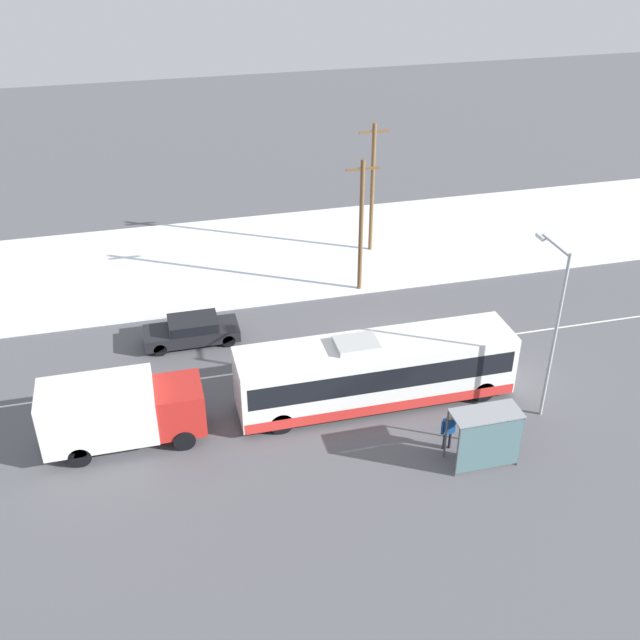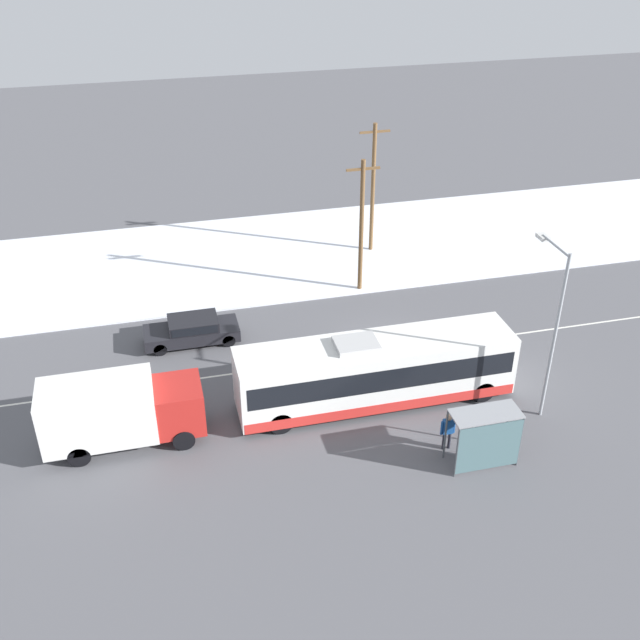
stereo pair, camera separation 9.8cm
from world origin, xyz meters
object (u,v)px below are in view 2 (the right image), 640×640
at_px(city_bus, 375,371).
at_px(utility_pole_snowlot, 373,187).
at_px(utility_pole_roadside, 361,225).
at_px(streetlamp, 552,313).
at_px(bus_shelter, 487,432).
at_px(pedestrian_at_stop, 448,428).
at_px(sedan_car, 192,329).
at_px(box_truck, 118,410).

height_order(city_bus, utility_pole_snowlot, utility_pole_snowlot).
bearing_deg(utility_pole_roadside, streetlamp, -70.47).
relative_size(bus_shelter, utility_pole_snowlot, 0.34).
distance_m(pedestrian_at_stop, bus_shelter, 1.76).
bearing_deg(sedan_car, box_truck, 63.05).
distance_m(streetlamp, utility_pole_roadside, 12.97).
height_order(box_truck, pedestrian_at_stop, box_truck).
bearing_deg(utility_pole_roadside, pedestrian_at_stop, -91.93).
xyz_separation_m(sedan_car, utility_pole_snowlot, (11.67, 7.90, 3.42)).
relative_size(box_truck, utility_pole_snowlot, 0.80).
xyz_separation_m(sedan_car, bus_shelter, (10.09, -11.85, 0.93)).
bearing_deg(sedan_car, utility_pole_roadside, -161.49).
height_order(bus_shelter, streetlamp, streetlamp).
xyz_separation_m(pedestrian_at_stop, streetlamp, (4.79, 1.54, 3.72)).
bearing_deg(box_truck, streetlamp, -6.66).
xyz_separation_m(box_truck, bus_shelter, (13.63, -4.89, 0.05)).
relative_size(city_bus, utility_pole_roadside, 1.60).
bearing_deg(utility_pole_snowlot, box_truck, -135.67).
bearing_deg(streetlamp, bus_shelter, -142.98).
xyz_separation_m(utility_pole_roadside, utility_pole_snowlot, (2.11, 4.70, 0.21)).
height_order(streetlamp, utility_pole_roadside, streetlamp).
height_order(pedestrian_at_stop, utility_pole_roadside, utility_pole_roadside).
xyz_separation_m(box_truck, streetlamp, (17.42, -2.03, 3.17)).
bearing_deg(sedan_car, utility_pole_snowlot, -145.91).
bearing_deg(utility_pole_snowlot, streetlamp, -82.53).
bearing_deg(sedan_car, bus_shelter, 130.42).
relative_size(city_bus, utility_pole_snowlot, 1.52).
xyz_separation_m(pedestrian_at_stop, bus_shelter, (1.00, -1.32, 0.61)).
relative_size(utility_pole_roadside, utility_pole_snowlot, 0.95).
relative_size(streetlamp, utility_pole_roadside, 1.02).
bearing_deg(box_truck, sedan_car, 63.05).
xyz_separation_m(streetlamp, utility_pole_roadside, (-4.33, 12.19, -0.84)).
relative_size(city_bus, box_truck, 1.90).
height_order(sedan_car, utility_pole_snowlot, utility_pole_snowlot).
bearing_deg(bus_shelter, utility_pole_snowlot, 85.44).
height_order(sedan_car, pedestrian_at_stop, pedestrian_at_stop).
relative_size(box_truck, bus_shelter, 2.35).
height_order(box_truck, streetlamp, streetlamp).
bearing_deg(pedestrian_at_stop, city_bus, 116.26).
bearing_deg(city_bus, pedestrian_at_stop, -63.74).
height_order(utility_pole_roadside, utility_pole_snowlot, utility_pole_snowlot).
relative_size(pedestrian_at_stop, streetlamp, 0.23).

